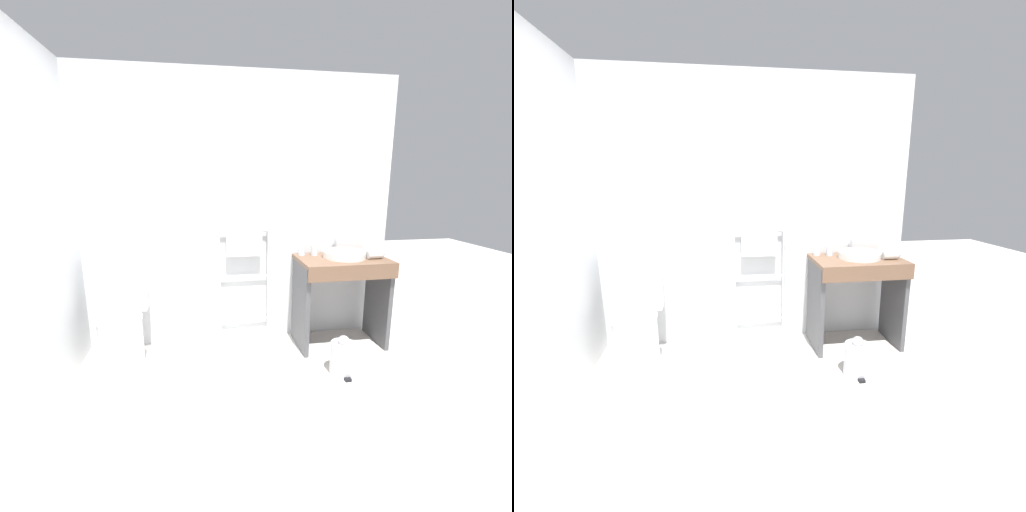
% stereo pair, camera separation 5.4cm
% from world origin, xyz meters
% --- Properties ---
extents(ground_plane, '(12.00, 12.00, 0.00)m').
position_xyz_m(ground_plane, '(0.00, 0.00, 0.00)').
color(ground_plane, silver).
extents(wall_back, '(2.99, 0.12, 2.46)m').
position_xyz_m(wall_back, '(0.00, 1.46, 1.23)').
color(wall_back, silver).
rests_on(wall_back, ground_plane).
extents(wall_side, '(0.12, 2.08, 2.46)m').
position_xyz_m(wall_side, '(-1.44, 0.70, 1.23)').
color(wall_side, silver).
rests_on(wall_side, ground_plane).
extents(toilet, '(0.39, 0.49, 0.81)m').
position_xyz_m(toilet, '(-1.02, 1.10, 0.33)').
color(toilet, white).
rests_on(toilet, ground_plane).
extents(towel_radiator, '(0.49, 0.06, 1.12)m').
position_xyz_m(towel_radiator, '(0.06, 1.35, 0.81)').
color(towel_radiator, silver).
rests_on(towel_radiator, ground_plane).
extents(vanity_counter, '(0.81, 0.53, 0.84)m').
position_xyz_m(vanity_counter, '(0.94, 1.11, 0.56)').
color(vanity_counter, brown).
rests_on(vanity_counter, ground_plane).
extents(sink_basin, '(0.39, 0.39, 0.06)m').
position_xyz_m(sink_basin, '(0.96, 1.14, 0.88)').
color(sink_basin, white).
rests_on(sink_basin, vanity_counter).
extents(faucet, '(0.02, 0.10, 0.16)m').
position_xyz_m(faucet, '(0.96, 1.34, 0.94)').
color(faucet, silver).
rests_on(faucet, vanity_counter).
extents(cup_near_wall, '(0.07, 0.07, 0.10)m').
position_xyz_m(cup_near_wall, '(0.60, 1.30, 0.89)').
color(cup_near_wall, silver).
rests_on(cup_near_wall, vanity_counter).
extents(cup_near_edge, '(0.07, 0.07, 0.09)m').
position_xyz_m(cup_near_edge, '(0.72, 1.27, 0.89)').
color(cup_near_edge, silver).
rests_on(cup_near_edge, vanity_counter).
extents(hair_dryer, '(0.18, 0.18, 0.08)m').
position_xyz_m(hair_dryer, '(1.22, 1.07, 0.88)').
color(hair_dryer, white).
rests_on(hair_dryer, vanity_counter).
extents(trash_bin, '(0.21, 0.24, 0.33)m').
position_xyz_m(trash_bin, '(0.77, 0.63, 0.14)').
color(trash_bin, '#B7B7BC').
rests_on(trash_bin, ground_plane).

